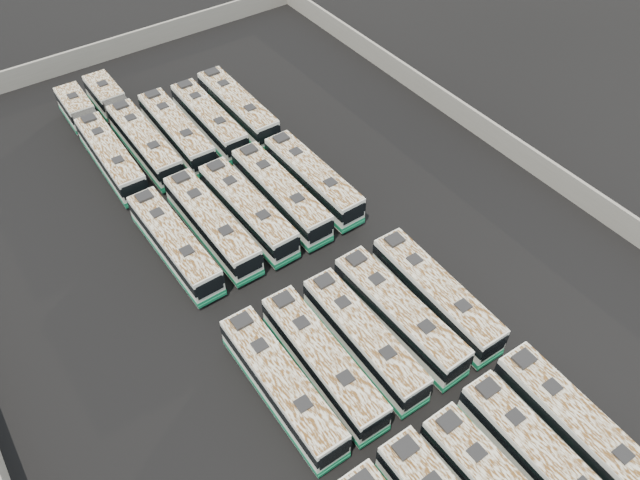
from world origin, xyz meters
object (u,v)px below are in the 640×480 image
Objects in this scene: bus_midback_far_left at (174,244)px; bus_back_far_left at (99,140)px; bus_midfront_far_left at (282,385)px; bus_back_left at (131,127)px; bus_front_far_right at (579,431)px; bus_midfront_far_right at (435,294)px; bus_midback_far_right at (313,179)px; bus_midback_left at (212,224)px; bus_front_right at (542,461)px; bus_back_far_right at (238,108)px; bus_midfront_right at (399,314)px; bus_midback_center at (248,210)px; bus_midfront_left at (323,361)px; bus_midback_right at (281,194)px; bus_back_center at (177,132)px; bus_back_right at (209,120)px; bus_midfront_center at (363,338)px.

bus_midback_far_left is 0.66× the size of bus_back_far_left.
bus_back_left is (3.06, 29.62, -0.02)m from bus_midfront_far_left.
bus_front_far_right is 1.03× the size of bus_midback_far_left.
bus_midfront_far_right is 0.66× the size of bus_back_left.
bus_midback_left is at bearing 178.69° from bus_midback_far_right.
bus_back_far_right reaches higher than bus_front_right.
bus_midfront_right is 1.01× the size of bus_midback_center.
bus_midfront_right is at bearing -71.58° from bus_back_far_left.
bus_back_far_right reaches higher than bus_midfront_left.
bus_midfront_far_right is at bearing -90.89° from bus_midback_far_right.
bus_back_far_right is (0.01, 12.22, 0.04)m from bus_midback_far_right.
bus_back_left is at bearing 84.39° from bus_midfront_far_left.
bus_midback_center reaches higher than bus_midback_far_right.
bus_midback_right is (9.15, 14.48, 0.03)m from bus_midfront_far_left.
bus_midback_left is 0.67× the size of bus_back_far_left.
bus_midfront_far_right is 32.00m from bus_back_far_left.
bus_back_left is 1.54× the size of bus_back_center.
bus_midback_far_right is (9.27, 14.55, -0.01)m from bus_midfront_left.
bus_midback_left is (-9.22, 14.67, 0.01)m from bus_midfront_far_right.
bus_midback_left is 15.05m from bus_back_left.
bus_back_left is 1.57× the size of bus_back_right.
bus_midfront_far_left is 27.33m from bus_back_center.
bus_back_far_left is (-12.26, 14.92, -0.03)m from bus_midback_far_right.
bus_back_center is at bearing 116.11° from bus_midback_far_right.
bus_midfront_far_right is (9.30, -0.07, 0.02)m from bus_midfront_left.
bus_back_far_right reaches higher than bus_midfront_center.
bus_midfront_far_right is 14.91m from bus_midback_right.
bus_midback_far_left is 0.98× the size of bus_midback_left.
bus_front_far_right is 1.04× the size of bus_back_right.
bus_back_center is at bearing 77.49° from bus_midfront_far_left.
bus_back_center reaches higher than bus_back_right.
bus_midfront_far_right is 1.02× the size of bus_midback_far_left.
bus_midfront_far_left reaches higher than bus_midback_far_right.
bus_midback_center is (-3.10, 14.38, -0.01)m from bus_midfront_right.
bus_front_far_right is 1.01× the size of bus_midback_left.
bus_back_left is (-6.09, 15.14, -0.04)m from bus_midback_right.
bus_midback_center reaches higher than bus_back_far_left.
bus_midfront_far_right reaches higher than bus_midback_far_left.
bus_midback_right is at bearing 97.80° from bus_front_far_right.
bus_back_center is (6.05, 26.65, -0.00)m from bus_midfront_far_left.
bus_midfront_right is at bearing -90.17° from bus_midback_right.
bus_midfront_left reaches higher than bus_back_left.
bus_back_center is (2.98, 12.08, -0.02)m from bus_midback_left.
bus_midfront_far_left is (-9.19, 12.14, 0.02)m from bus_front_right.
bus_midfront_left is 3.13m from bus_midfront_center.
bus_midfront_far_left is 1.02× the size of bus_back_right.
bus_midfront_far_left is at bearing -114.32° from bus_midback_center.
bus_midfront_far_left reaches higher than bus_midfront_center.
bus_front_right is at bearing -81.56° from bus_back_left.
bus_front_far_right is at bearing -83.62° from bus_midback_right.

